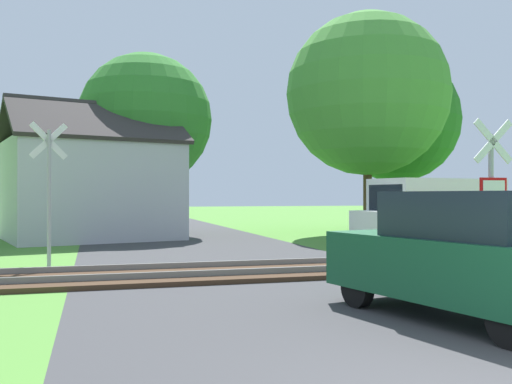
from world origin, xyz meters
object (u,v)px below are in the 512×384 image
(house, at_px, (92,187))
(tree_center, at_px, (146,120))
(mail_truck, at_px, (433,210))
(parked_car, at_px, (462,255))
(tree_right, at_px, (367,94))
(stop_sign_near, at_px, (492,193))
(crossing_sign_far, at_px, (49,184))
(tree_far, at_px, (397,120))

(house, xyz_separation_m, tree_center, (2.23, 1.82, 2.94))
(mail_truck, xyz_separation_m, parked_car, (-5.60, -9.22, -0.34))
(house, relative_size, tree_right, 0.78)
(stop_sign_near, relative_size, parked_car, 0.75)
(crossing_sign_far, bearing_deg, house, 68.23)
(stop_sign_near, bearing_deg, tree_right, -106.73)
(tree_center, height_order, parked_car, tree_center)
(tree_right, distance_m, tree_center, 9.73)
(house, height_order, tree_far, tree_far)
(stop_sign_near, bearing_deg, house, -60.96)
(mail_truck, bearing_deg, house, 46.13)
(tree_center, bearing_deg, tree_far, -0.06)
(tree_right, distance_m, parked_car, 17.89)
(tree_right, height_order, tree_far, tree_right)
(crossing_sign_far, bearing_deg, mail_truck, -6.84)
(tree_center, distance_m, parked_car, 18.87)
(stop_sign_near, xyz_separation_m, crossing_sign_far, (-8.47, 4.81, 0.21))
(stop_sign_near, height_order, tree_right, tree_right)
(stop_sign_near, height_order, parked_car, stop_sign_near)
(house, relative_size, parked_car, 1.76)
(stop_sign_near, height_order, house, house)
(tree_center, relative_size, mail_truck, 1.53)
(mail_truck, bearing_deg, stop_sign_near, 145.69)
(tree_right, bearing_deg, tree_far, 40.69)
(tree_right, height_order, parked_car, tree_right)
(tree_far, bearing_deg, stop_sign_near, -113.82)
(crossing_sign_far, relative_size, tree_right, 0.36)
(tree_right, height_order, mail_truck, tree_right)
(stop_sign_near, height_order, mail_truck, stop_sign_near)
(house, relative_size, mail_truck, 1.46)
(tree_center, bearing_deg, house, -140.73)
(tree_right, relative_size, tree_far, 1.14)
(stop_sign_near, bearing_deg, crossing_sign_far, -29.20)
(crossing_sign_far, height_order, parked_car, crossing_sign_far)
(stop_sign_near, distance_m, house, 15.70)
(mail_truck, bearing_deg, crossing_sign_far, 89.20)
(stop_sign_near, relative_size, tree_far, 0.38)
(house, bearing_deg, tree_far, -7.50)
(tree_center, height_order, tree_far, tree_far)
(tree_far, bearing_deg, tree_right, -139.31)
(house, bearing_deg, tree_right, -17.71)
(house, height_order, parked_car, house)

